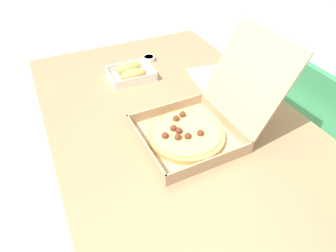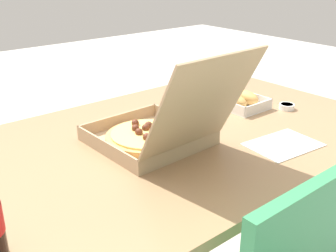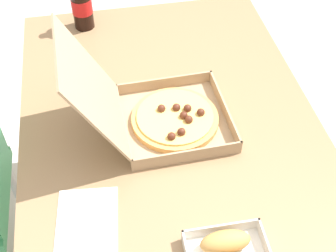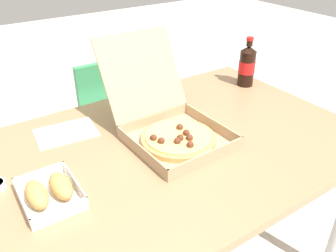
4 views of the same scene
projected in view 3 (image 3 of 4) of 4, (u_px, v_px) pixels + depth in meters
dining_table at (176, 159)px, 1.34m from camera, size 1.45×0.88×0.71m
pizza_box_open at (161, 114)px, 1.31m from camera, size 0.32×0.46×0.32m
cola_bottle at (81, 4)px, 1.62m from camera, size 0.07×0.07×0.22m
paper_menu at (87, 224)px, 1.11m from camera, size 0.22×0.17×0.00m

